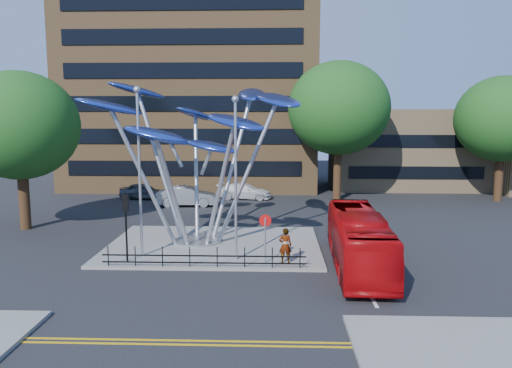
{
  "coord_description": "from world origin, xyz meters",
  "views": [
    {
      "loc": [
        2.4,
        -21.75,
        7.55
      ],
      "look_at": [
        1.48,
        4.0,
        3.93
      ],
      "focal_mm": 35.0,
      "sensor_mm": 36.0,
      "label": 1
    }
  ],
  "objects_px": {
    "tree_far": "(503,119)",
    "red_bus": "(358,240)",
    "parked_car_mid": "(187,196)",
    "parked_car_left": "(143,191)",
    "parked_car_right": "(245,191)",
    "tree_right": "(339,108)",
    "tree_left": "(19,126)",
    "leaf_sculpture": "(195,126)",
    "street_lamp_left": "(139,157)",
    "traffic_light_island": "(126,213)",
    "street_lamp_right": "(236,164)",
    "no_entry_sign_island": "(265,230)",
    "pedestrian": "(285,246)"
  },
  "relations": [
    {
      "from": "street_lamp_left",
      "to": "leaf_sculpture",
      "type": "bearing_deg",
      "value": 52.6
    },
    {
      "from": "tree_right",
      "to": "tree_far",
      "type": "relative_size",
      "value": 1.12
    },
    {
      "from": "traffic_light_island",
      "to": "parked_car_left",
      "type": "relative_size",
      "value": 0.82
    },
    {
      "from": "tree_far",
      "to": "parked_car_mid",
      "type": "xyz_separation_m",
      "value": [
        -26.75,
        -3.4,
        -6.28
      ]
    },
    {
      "from": "red_bus",
      "to": "parked_car_mid",
      "type": "bearing_deg",
      "value": 127.31
    },
    {
      "from": "red_bus",
      "to": "leaf_sculpture",
      "type": "bearing_deg",
      "value": 155.8
    },
    {
      "from": "traffic_light_island",
      "to": "parked_car_left",
      "type": "height_order",
      "value": "traffic_light_island"
    },
    {
      "from": "no_entry_sign_island",
      "to": "parked_car_mid",
      "type": "distance_m",
      "value": 17.47
    },
    {
      "from": "street_lamp_right",
      "to": "no_entry_sign_island",
      "type": "height_order",
      "value": "street_lamp_right"
    },
    {
      "from": "tree_left",
      "to": "leaf_sculpture",
      "type": "height_order",
      "value": "tree_left"
    },
    {
      "from": "tree_far",
      "to": "red_bus",
      "type": "distance_m",
      "value": 25.62
    },
    {
      "from": "leaf_sculpture",
      "to": "street_lamp_left",
      "type": "bearing_deg",
      "value": -127.4
    },
    {
      "from": "pedestrian",
      "to": "parked_car_right",
      "type": "relative_size",
      "value": 0.37
    },
    {
      "from": "parked_car_mid",
      "to": "tree_left",
      "type": "bearing_deg",
      "value": 128.69
    },
    {
      "from": "tree_right",
      "to": "street_lamp_right",
      "type": "height_order",
      "value": "tree_right"
    },
    {
      "from": "street_lamp_right",
      "to": "no_entry_sign_island",
      "type": "bearing_deg",
      "value": -17.87
    },
    {
      "from": "tree_far",
      "to": "no_entry_sign_island",
      "type": "distance_m",
      "value": 28.42
    },
    {
      "from": "leaf_sculpture",
      "to": "street_lamp_left",
      "type": "xyz_separation_m",
      "value": [
        -2.43,
        -3.18,
        -1.52
      ]
    },
    {
      "from": "street_lamp_right",
      "to": "red_bus",
      "type": "distance_m",
      "value": 7.17
    },
    {
      "from": "tree_right",
      "to": "no_entry_sign_island",
      "type": "height_order",
      "value": "tree_right"
    },
    {
      "from": "traffic_light_island",
      "to": "parked_car_mid",
      "type": "xyz_separation_m",
      "value": [
        0.25,
        16.1,
        -1.79
      ]
    },
    {
      "from": "red_bus",
      "to": "parked_car_left",
      "type": "xyz_separation_m",
      "value": [
        -15.85,
        19.57,
        -0.69
      ]
    },
    {
      "from": "leaf_sculpture",
      "to": "parked_car_mid",
      "type": "distance_m",
      "value": 13.63
    },
    {
      "from": "tree_right",
      "to": "tree_left",
      "type": "distance_m",
      "value": 25.09
    },
    {
      "from": "tree_right",
      "to": "street_lamp_left",
      "type": "xyz_separation_m",
      "value": [
        -12.5,
        -18.5,
        -2.68
      ]
    },
    {
      "from": "red_bus",
      "to": "parked_car_right",
      "type": "distance_m",
      "value": 21.15
    },
    {
      "from": "tree_left",
      "to": "leaf_sculpture",
      "type": "distance_m",
      "value": 12.38
    },
    {
      "from": "pedestrian",
      "to": "parked_car_right",
      "type": "height_order",
      "value": "pedestrian"
    },
    {
      "from": "street_lamp_right",
      "to": "parked_car_right",
      "type": "bearing_deg",
      "value": 92.03
    },
    {
      "from": "traffic_light_island",
      "to": "tree_far",
      "type": "bearing_deg",
      "value": 35.84
    },
    {
      "from": "red_bus",
      "to": "parked_car_right",
      "type": "xyz_separation_m",
      "value": [
        -6.79,
        20.02,
        -0.7
      ]
    },
    {
      "from": "street_lamp_left",
      "to": "pedestrian",
      "type": "distance_m",
      "value": 8.71
    },
    {
      "from": "street_lamp_left",
      "to": "parked_car_right",
      "type": "bearing_deg",
      "value": 77.11
    },
    {
      "from": "tree_far",
      "to": "parked_car_mid",
      "type": "height_order",
      "value": "tree_far"
    },
    {
      "from": "street_lamp_right",
      "to": "pedestrian",
      "type": "relative_size",
      "value": 4.66
    },
    {
      "from": "tree_far",
      "to": "leaf_sculpture",
      "type": "xyz_separation_m",
      "value": [
        -24.07,
        -15.32,
        -0.23
      ]
    },
    {
      "from": "parked_car_right",
      "to": "street_lamp_left",
      "type": "bearing_deg",
      "value": 174.34
    },
    {
      "from": "traffic_light_island",
      "to": "red_bus",
      "type": "bearing_deg",
      "value": -0.79
    },
    {
      "from": "parked_car_mid",
      "to": "pedestrian",
      "type": "bearing_deg",
      "value": -158.53
    },
    {
      "from": "parked_car_left",
      "to": "parked_car_right",
      "type": "xyz_separation_m",
      "value": [
        9.06,
        0.45,
        -0.01
      ]
    },
    {
      "from": "street_lamp_right",
      "to": "parked_car_left",
      "type": "relative_size",
      "value": 1.99
    },
    {
      "from": "street_lamp_left",
      "to": "traffic_light_island",
      "type": "bearing_deg",
      "value": -116.57
    },
    {
      "from": "traffic_light_island",
      "to": "parked_car_left",
      "type": "xyz_separation_m",
      "value": [
        -4.25,
        19.41,
        -1.91
      ]
    },
    {
      "from": "red_bus",
      "to": "traffic_light_island",
      "type": "bearing_deg",
      "value": -178.39
    },
    {
      "from": "street_lamp_left",
      "to": "traffic_light_island",
      "type": "distance_m",
      "value": 2.96
    },
    {
      "from": "tree_right",
      "to": "tree_left",
      "type": "bearing_deg",
      "value": -151.39
    },
    {
      "from": "tree_left",
      "to": "leaf_sculpture",
      "type": "xyz_separation_m",
      "value": [
        11.93,
        -3.32,
        0.08
      ]
    },
    {
      "from": "tree_far",
      "to": "pedestrian",
      "type": "distance_m",
      "value": 27.89
    },
    {
      "from": "tree_right",
      "to": "pedestrian",
      "type": "relative_size",
      "value": 6.8
    },
    {
      "from": "red_bus",
      "to": "parked_car_right",
      "type": "relative_size",
      "value": 2.09
    }
  ]
}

